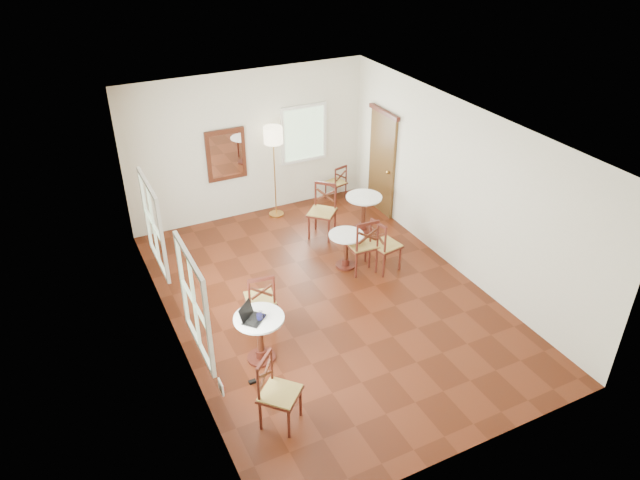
# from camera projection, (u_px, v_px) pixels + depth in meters

# --- Properties ---
(ground) EXTENTS (7.00, 7.00, 0.00)m
(ground) POSITION_uv_depth(u_px,v_px,m) (328.00, 300.00, 9.91)
(ground) COLOR #521E0E
(ground) RESTS_ON ground
(room_shell) EXTENTS (5.02, 7.02, 3.01)m
(room_shell) POSITION_uv_depth(u_px,v_px,m) (317.00, 192.00, 9.13)
(room_shell) COLOR silver
(room_shell) RESTS_ON ground
(cafe_table_near) EXTENTS (0.72, 0.72, 0.76)m
(cafe_table_near) POSITION_uv_depth(u_px,v_px,m) (260.00, 333.00, 8.43)
(cafe_table_near) COLOR #4E1C13
(cafe_table_near) RESTS_ON ground
(cafe_table_mid) EXTENTS (0.63, 0.63, 0.66)m
(cafe_table_mid) POSITION_uv_depth(u_px,v_px,m) (346.00, 247.00, 10.59)
(cafe_table_mid) COLOR #4E1C13
(cafe_table_mid) RESTS_ON ground
(cafe_table_back) EXTENTS (0.71, 0.71, 0.75)m
(cafe_table_back) POSITION_uv_depth(u_px,v_px,m) (363.00, 209.00, 11.69)
(cafe_table_back) COLOR #4E1C13
(cafe_table_back) RESTS_ON ground
(chair_near_a) EXTENTS (0.53, 0.53, 0.99)m
(chair_near_a) POSITION_uv_depth(u_px,v_px,m) (260.00, 299.00, 9.09)
(chair_near_a) COLOR #4E1C13
(chair_near_a) RESTS_ON ground
(chair_near_b) EXTENTS (0.67, 0.67, 1.02)m
(chair_near_b) POSITION_uv_depth(u_px,v_px,m) (278.00, 392.00, 7.39)
(chair_near_b) COLOR #4E1C13
(chair_near_b) RESTS_ON ground
(chair_mid_a) EXTENTS (0.51, 0.51, 1.07)m
(chair_mid_a) POSITION_uv_depth(u_px,v_px,m) (362.00, 245.00, 10.41)
(chair_mid_a) COLOR #4E1C13
(chair_mid_a) RESTS_ON ground
(chair_mid_b) EXTENTS (0.54, 0.54, 1.02)m
(chair_mid_b) POSITION_uv_depth(u_px,v_px,m) (384.00, 245.00, 10.45)
(chair_mid_b) COLOR #4E1C13
(chair_mid_b) RESTS_ON ground
(chair_back_a) EXTENTS (0.46, 0.46, 0.83)m
(chair_back_a) POSITION_uv_depth(u_px,v_px,m) (337.00, 183.00, 12.89)
(chair_back_a) COLOR #4E1C13
(chair_back_a) RESTS_ON ground
(chair_back_b) EXTENTS (0.70, 0.70, 1.07)m
(chair_back_b) POSITION_uv_depth(u_px,v_px,m) (323.00, 211.00, 11.49)
(chair_back_b) COLOR #4E1C13
(chair_back_b) RESTS_ON ground
(floor_lamp) EXTENTS (0.38, 0.38, 1.93)m
(floor_lamp) POSITION_uv_depth(u_px,v_px,m) (273.00, 141.00, 11.65)
(floor_lamp) COLOR #BF8C3F
(floor_lamp) RESTS_ON ground
(laptop) EXTENTS (0.42, 0.41, 0.23)m
(laptop) POSITION_uv_depth(u_px,v_px,m) (251.00, 316.00, 8.22)
(laptop) COLOR black
(laptop) RESTS_ON cafe_table_near
(mouse) EXTENTS (0.11, 0.08, 0.04)m
(mouse) POSITION_uv_depth(u_px,v_px,m) (249.00, 320.00, 8.20)
(mouse) COLOR black
(mouse) RESTS_ON cafe_table_near
(navy_mug) EXTENTS (0.13, 0.08, 0.10)m
(navy_mug) POSITION_uv_depth(u_px,v_px,m) (260.00, 317.00, 8.21)
(navy_mug) COLOR #100F34
(navy_mug) RESTS_ON cafe_table_near
(water_glass) EXTENTS (0.06, 0.06, 0.09)m
(water_glass) POSITION_uv_depth(u_px,v_px,m) (261.00, 314.00, 8.27)
(water_glass) COLOR white
(water_glass) RESTS_ON cafe_table_near
(power_adapter) EXTENTS (0.10, 0.06, 0.04)m
(power_adapter) POSITION_uv_depth(u_px,v_px,m) (252.00, 382.00, 8.24)
(power_adapter) COLOR black
(power_adapter) RESTS_ON ground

